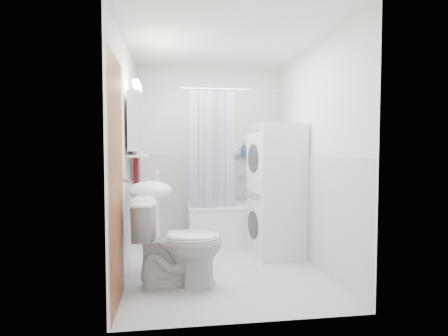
{
  "coord_description": "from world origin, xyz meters",
  "views": [
    {
      "loc": [
        -0.56,
        -3.92,
        1.28
      ],
      "look_at": [
        0.03,
        0.15,
        1.06
      ],
      "focal_mm": 30.0,
      "sensor_mm": 36.0,
      "label": 1
    }
  ],
  "objects": [
    {
      "name": "floor",
      "position": [
        0.0,
        0.0,
        0.0
      ],
      "size": [
        2.6,
        2.6,
        0.0
      ],
      "primitive_type": "plane",
      "color": "#BBBBC0",
      "rests_on": "ground"
    },
    {
      "name": "room_walls",
      "position": [
        0.0,
        0.0,
        1.49
      ],
      "size": [
        2.6,
        2.6,
        2.6
      ],
      "color": "white",
      "rests_on": "ground"
    },
    {
      "name": "wainscot",
      "position": [
        0.0,
        0.29,
        0.6
      ],
      "size": [
        1.98,
        2.58,
        2.58
      ],
      "color": "white",
      "rests_on": "ground"
    },
    {
      "name": "door",
      "position": [
        -0.95,
        -0.55,
        1.0
      ],
      "size": [
        0.05,
        2.0,
        2.0
      ],
      "color": "brown",
      "rests_on": "ground"
    },
    {
      "name": "bathtub",
      "position": [
        0.38,
        0.92,
        0.3
      ],
      "size": [
        1.43,
        0.68,
        0.55
      ],
      "color": "white",
      "rests_on": "ground"
    },
    {
      "name": "tub_spout",
      "position": [
        0.58,
        1.25,
        0.87
      ],
      "size": [
        0.04,
        0.12,
        0.04
      ],
      "primitive_type": "cylinder",
      "rotation": [
        1.57,
        0.0,
        0.0
      ],
      "color": "silver",
      "rests_on": "room_walls"
    },
    {
      "name": "curtain_rod",
      "position": [
        0.38,
        0.64,
        2.0
      ],
      "size": [
        1.61,
        0.02,
        0.02
      ],
      "primitive_type": "cylinder",
      "rotation": [
        0.0,
        1.57,
        0.0
      ],
      "color": "silver",
      "rests_on": "room_walls"
    },
    {
      "name": "shower_curtain",
      "position": [
        -0.05,
        0.64,
        1.25
      ],
      "size": [
        0.55,
        0.02,
        1.45
      ],
      "color": "#15184C",
      "rests_on": "curtain_rod"
    },
    {
      "name": "sink",
      "position": [
        -0.75,
        -0.09,
        0.7
      ],
      "size": [
        0.44,
        0.37,
        1.04
      ],
      "color": "white",
      "rests_on": "ground"
    },
    {
      "name": "medicine_cabinet",
      "position": [
        -0.9,
        0.1,
        1.57
      ],
      "size": [
        0.13,
        0.5,
        0.71
      ],
      "color": "white",
      "rests_on": "room_walls"
    },
    {
      "name": "shelf",
      "position": [
        -0.89,
        0.1,
        1.2
      ],
      "size": [
        0.18,
        0.54,
        0.02
      ],
      "primitive_type": "cube",
      "color": "silver",
      "rests_on": "room_walls"
    },
    {
      "name": "shower_caddy",
      "position": [
        0.63,
        1.24,
        1.15
      ],
      "size": [
        0.22,
        0.06,
        0.02
      ],
      "primitive_type": "cube",
      "color": "silver",
      "rests_on": "room_walls"
    },
    {
      "name": "towel",
      "position": [
        -0.94,
        0.49,
        1.3
      ],
      "size": [
        0.07,
        0.34,
        0.83
      ],
      "color": "maroon",
      "rests_on": "room_walls"
    },
    {
      "name": "washer_dryer",
      "position": [
        0.68,
        0.32,
        0.78
      ],
      "size": [
        0.62,
        0.61,
        1.56
      ],
      "rotation": [
        0.0,
        0.0,
        0.11
      ],
      "color": "white",
      "rests_on": "ground"
    },
    {
      "name": "toilet",
      "position": [
        -0.49,
        -0.48,
        0.4
      ],
      "size": [
        0.85,
        0.5,
        0.81
      ],
      "primitive_type": "imported",
      "rotation": [
        0.0,
        0.0,
        1.52
      ],
      "color": "white",
      "rests_on": "ground"
    },
    {
      "name": "soap_pump",
      "position": [
        -0.71,
        0.25,
        0.95
      ],
      "size": [
        0.08,
        0.17,
        0.08
      ],
      "primitive_type": "imported",
      "color": "gray",
      "rests_on": "sink"
    },
    {
      "name": "shelf_bottle",
      "position": [
        -0.89,
        -0.05,
        1.25
      ],
      "size": [
        0.07,
        0.18,
        0.07
      ],
      "primitive_type": "imported",
      "color": "gray",
      "rests_on": "shelf"
    },
    {
      "name": "shelf_cup",
      "position": [
        -0.89,
        0.22,
        1.26
      ],
      "size": [
        0.1,
        0.09,
        0.1
      ],
      "primitive_type": "imported",
      "color": "gray",
      "rests_on": "shelf"
    },
    {
      "name": "shampoo_a",
      "position": [
        0.35,
        1.24,
        1.23
      ],
      "size": [
        0.13,
        0.17,
        0.13
      ],
      "primitive_type": "imported",
      "color": "gray",
      "rests_on": "shower_caddy"
    },
    {
      "name": "shampoo_b",
      "position": [
        0.47,
        1.24,
        1.2
      ],
      "size": [
        0.08,
        0.21,
        0.08
      ],
      "primitive_type": "imported",
      "color": "#22558A",
      "rests_on": "shower_caddy"
    }
  ]
}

